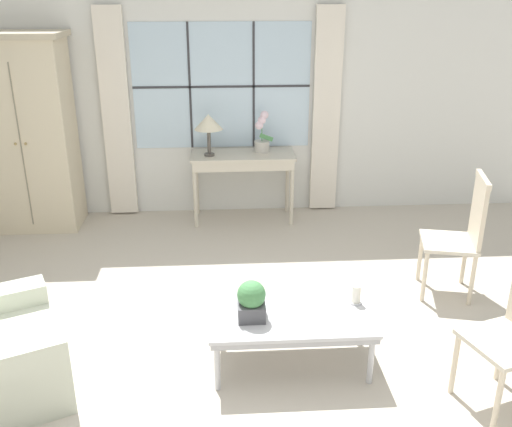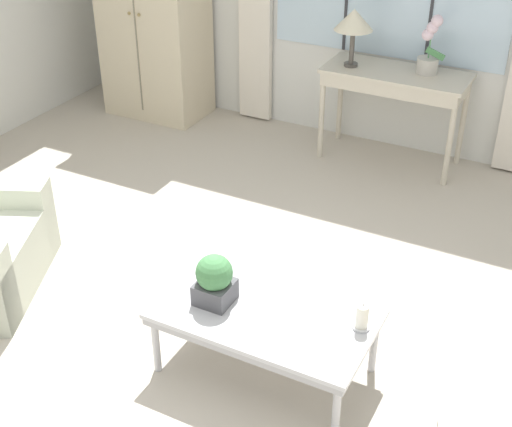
{
  "view_description": "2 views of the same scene",
  "coord_description": "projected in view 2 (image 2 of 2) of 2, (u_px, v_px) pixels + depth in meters",
  "views": [
    {
      "loc": [
        -0.03,
        -3.33,
        2.48
      ],
      "look_at": [
        0.22,
        0.51,
        0.94
      ],
      "focal_mm": 40.0,
      "sensor_mm": 36.0,
      "label": 1
    },
    {
      "loc": [
        1.69,
        -2.52,
        2.7
      ],
      "look_at": [
        0.13,
        0.48,
        0.64
      ],
      "focal_mm": 50.0,
      "sensor_mm": 36.0,
      "label": 2
    }
  ],
  "objects": [
    {
      "name": "coffee_table",
      "position": [
        265.0,
        318.0,
        3.64
      ],
      "size": [
        1.11,
        0.63,
        0.39
      ],
      "color": "#BCBCC1",
      "rests_on": "ground_plane"
    },
    {
      "name": "potted_orchid",
      "position": [
        429.0,
        50.0,
        5.42
      ],
      "size": [
        0.21,
        0.17,
        0.45
      ],
      "color": "#BCB7AD",
      "rests_on": "console_table"
    },
    {
      "name": "pillar_candle",
      "position": [
        362.0,
        318.0,
        3.48
      ],
      "size": [
        0.09,
        0.09,
        0.15
      ],
      "color": "silver",
      "rests_on": "coffee_table"
    },
    {
      "name": "console_table",
      "position": [
        395.0,
        82.0,
        5.58
      ],
      "size": [
        1.13,
        0.49,
        0.77
      ],
      "color": "beige",
      "rests_on": "ground_plane"
    },
    {
      "name": "table_lamp",
      "position": [
        354.0,
        21.0,
        5.46
      ],
      "size": [
        0.3,
        0.3,
        0.45
      ],
      "color": "#4C4742",
      "rests_on": "console_table"
    },
    {
      "name": "potted_plant_small",
      "position": [
        214.0,
        280.0,
        3.62
      ],
      "size": [
        0.19,
        0.19,
        0.28
      ],
      "color": "#4C4C51",
      "rests_on": "coffee_table"
    },
    {
      "name": "ground_plane",
      "position": [
        196.0,
        346.0,
        3.98
      ],
      "size": [
        14.0,
        14.0,
        0.0
      ],
      "primitive_type": "plane",
      "color": "#BCB2A3"
    },
    {
      "name": "armoire",
      "position": [
        153.0,
        2.0,
        6.27
      ],
      "size": [
        0.97,
        0.62,
        2.06
      ],
      "color": "beige",
      "rests_on": "ground_plane"
    }
  ]
}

